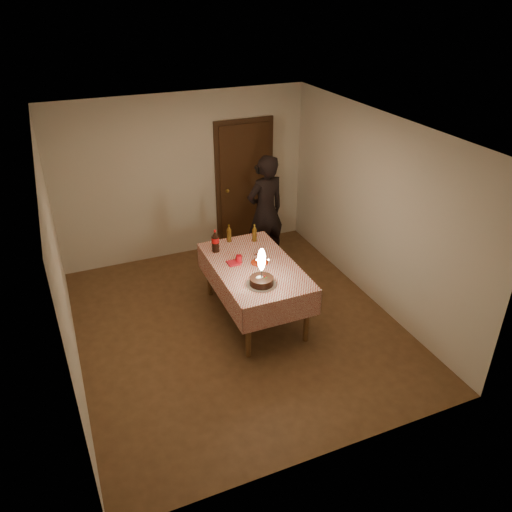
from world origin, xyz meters
The scene contains 12 objects.
ground centered at (0.00, 0.00, 0.00)m, with size 4.00×4.50×0.01m, color brown.
room_shell centered at (0.03, 0.08, 1.65)m, with size 4.04×4.54×2.62m.
dining_table centered at (0.30, 0.11, 0.69)m, with size 1.02×1.72×0.79m.
birthday_cake centered at (0.20, -0.35, 0.91)m, with size 0.36×0.36×0.49m.
red_plate centered at (0.38, 0.14, 0.80)m, with size 0.22×0.22×0.01m, color red.
red_cup centered at (0.14, 0.25, 0.84)m, with size 0.08×0.08×0.10m, color #AB0B15.
clear_cup centered at (0.37, 0.21, 0.84)m, with size 0.07×0.07×0.09m, color white.
napkin_stack centered at (0.06, 0.25, 0.80)m, with size 0.15×0.15×0.02m, color #B41421.
cola_bottle centered at (-0.04, 0.66, 0.95)m, with size 0.10×0.10×0.32m.
amber_bottle_left centered at (0.23, 0.86, 0.91)m, with size 0.06×0.06×0.25m.
amber_bottle_right centered at (0.56, 0.74, 0.91)m, with size 0.06×0.06×0.25m.
photographer centered at (1.02, 1.42, 0.89)m, with size 0.72×0.54×1.78m.
Camera 1 is at (-1.84, -5.01, 4.00)m, focal length 35.00 mm.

